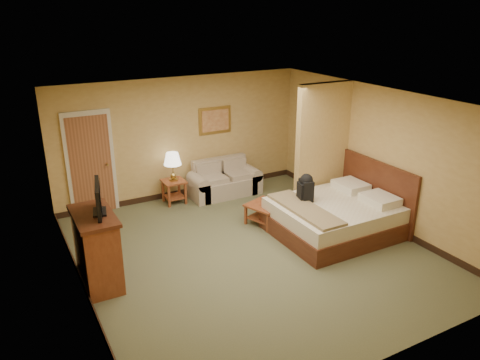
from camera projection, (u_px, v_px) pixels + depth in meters
floor at (251, 252)px, 8.00m from camera, size 6.00×6.00×0.00m
ceiling at (252, 101)px, 7.09m from camera, size 6.00×6.00×0.00m
back_wall at (182, 138)px, 10.02m from camera, size 5.50×0.02×2.60m
left_wall at (75, 216)px, 6.32m from camera, size 0.02×6.00×2.60m
right_wall at (378, 157)px, 8.78m from camera, size 0.02×6.00×2.60m
partition at (322, 149)px, 9.27m from camera, size 1.20×0.15×2.60m
door at (91, 164)px, 9.21m from camera, size 0.94×0.16×2.10m
baseboard at (184, 192)px, 10.44m from camera, size 5.50×0.02×0.12m
loveseat at (224, 183)px, 10.38m from camera, size 1.56×0.72×0.79m
side_table at (174, 188)px, 9.90m from camera, size 0.46×0.46×0.50m
table_lamp at (172, 160)px, 9.68m from camera, size 0.37×0.37×0.61m
coffee_table at (266, 210)px, 8.96m from camera, size 0.81×0.81×0.41m
wall_picture at (215, 120)px, 10.24m from camera, size 0.77×0.04×0.60m
dresser at (97, 249)px, 6.92m from camera, size 0.56×1.07×1.15m
tv at (98, 199)px, 6.70m from camera, size 0.25×0.74×0.45m
bed at (339, 215)px, 8.62m from camera, size 2.24×1.90×1.23m
backpack at (306, 187)px, 8.50m from camera, size 0.26×0.33×0.51m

